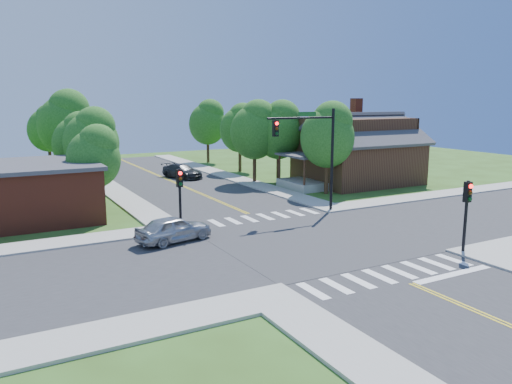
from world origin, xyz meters
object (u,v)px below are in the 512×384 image
car_silver (174,229)px  car_dgrey (182,172)px  signal_pole_se (467,203)px  house_ne (357,148)px  signal_mast_ne (313,144)px  signal_pole_nw (180,188)px

car_silver → car_dgrey: car_silver is taller
car_dgrey → car_silver: bearing=-130.8°
car_silver → car_dgrey: 22.82m
signal_pole_se → car_dgrey: (-4.01, 30.35, -1.97)m
signal_pole_se → house_ne: size_ratio=0.29×
signal_pole_se → car_silver: (-12.37, 9.12, -1.93)m
car_silver → signal_mast_ne: bearing=-91.7°
car_dgrey → house_ne: bearing=-57.2°
signal_mast_ne → signal_pole_se: size_ratio=1.89×
signal_pole_se → signal_pole_nw: 15.84m
house_ne → signal_mast_ne: bearing=-142.3°
signal_pole_se → signal_pole_nw: same height
house_ne → car_silver: 24.51m
house_ne → car_silver: bearing=-153.9°
signal_mast_ne → house_ne: 14.23m
house_ne → car_dgrey: size_ratio=2.53×
car_silver → car_dgrey: (8.36, 21.23, -0.04)m
signal_pole_se → car_dgrey: bearing=97.5°
house_ne → car_dgrey: bearing=142.2°
signal_pole_se → signal_pole_nw: size_ratio=1.00×
signal_pole_nw → car_dgrey: 20.55m
signal_pole_nw → car_silver: bearing=-119.4°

